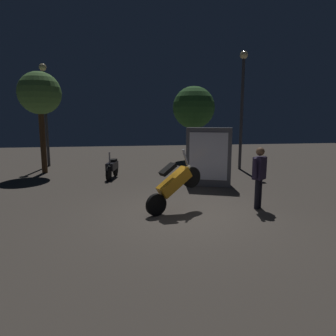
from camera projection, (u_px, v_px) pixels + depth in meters
The scene contains 9 objects.
ground_plane at pixel (187, 215), 7.49m from camera, with size 40.00×40.00×0.00m, color #4C443D.
motorcycle_orange_foreground at pixel (174, 184), 7.62m from camera, with size 1.55×0.78×1.63m.
motorcycle_black_parked_left at pixel (112, 168), 12.11m from camera, with size 0.51×1.64×1.11m.
person_rider_beside at pixel (259, 172), 7.89m from camera, with size 0.58×0.48×1.66m.
streetlamp_near at pixel (242, 97), 13.87m from camera, with size 0.36×0.36×5.48m.
streetlamp_far at pixel (45, 102), 14.80m from camera, with size 0.36×0.36×5.09m.
tree_left_bg at pixel (40, 94), 12.82m from camera, with size 1.83×1.83×4.43m.
tree_center_bg at pixel (194, 108), 17.52m from camera, with size 2.48×2.48×4.32m.
kiosk_billboard at pixel (209, 157), 10.69m from camera, with size 1.67×1.06×2.10m.
Camera 1 is at (-1.63, -7.03, 2.39)m, focal length 31.67 mm.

